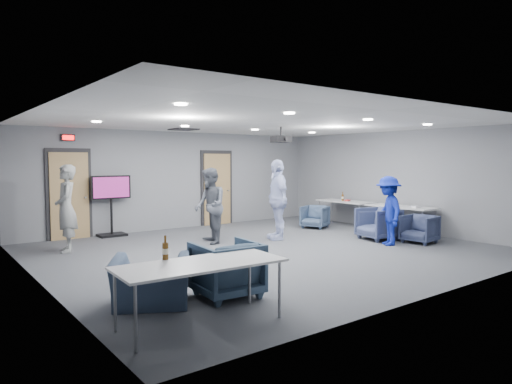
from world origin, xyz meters
TOP-DOWN VIEW (x-y plane):
  - floor at (0.00, 0.00)m, footprint 9.00×9.00m
  - ceiling at (0.00, 0.00)m, footprint 9.00×9.00m
  - wall_back at (0.00, 4.00)m, footprint 9.00×0.02m
  - wall_front at (0.00, -4.00)m, footprint 9.00×0.02m
  - wall_left at (-4.50, 0.00)m, footprint 0.02×8.00m
  - wall_right at (4.50, 0.00)m, footprint 0.02×8.00m
  - door_left at (-3.00, 3.95)m, footprint 1.06×0.17m
  - door_right at (1.20, 3.95)m, footprint 1.06×0.17m
  - exit_sign at (-3.00, 3.93)m, footprint 0.32×0.08m
  - hvac_diffuser at (-0.50, 2.80)m, footprint 0.60×0.60m
  - downlights at (0.00, 0.00)m, footprint 6.18×3.78m
  - person_a at (-3.49, 2.37)m, footprint 0.56×0.74m
  - person_b at (-0.61, 1.38)m, footprint 0.88×1.01m
  - person_c at (0.99, 0.89)m, footprint 0.86×1.22m
  - person_d at (2.49, -1.20)m, footprint 1.01×1.16m
  - chair_right_a at (3.00, 1.65)m, footprint 0.91×0.90m
  - chair_right_b at (2.90, -0.62)m, footprint 0.99×0.97m
  - chair_right_c at (3.29, -1.48)m, footprint 0.78×0.77m
  - chair_front_a at (-2.55, -2.26)m, footprint 0.90×0.93m
  - chair_front_b at (-3.57, -2.00)m, footprint 1.28×1.23m
  - table_right_a at (4.00, 1.43)m, footprint 0.71×1.70m
  - table_right_b at (4.00, -0.47)m, footprint 0.74×1.79m
  - table_front_left at (-3.40, -3.00)m, footprint 1.99×0.90m
  - bottle_front at (-3.65, -2.60)m, footprint 0.08×0.08m
  - bottle_right at (3.98, 1.50)m, footprint 0.07×0.07m
  - snack_box at (4.03, 1.36)m, footprint 0.22×0.19m
  - wrapper at (3.97, -0.94)m, footprint 0.20×0.15m
  - tv_stand at (-2.05, 3.75)m, footprint 1.00×0.48m
  - projector at (0.92, 0.67)m, footprint 0.43×0.40m

SIDE VIEW (x-z plane):
  - floor at x=0.00m, z-range 0.00..0.00m
  - chair_right_a at x=3.00m, z-range 0.00..0.63m
  - chair_front_b at x=-3.57m, z-range 0.00..0.64m
  - chair_right_c at x=3.29m, z-range 0.00..0.65m
  - chair_right_b at x=2.90m, z-range 0.00..0.77m
  - chair_front_a at x=-2.55m, z-range 0.00..0.78m
  - table_right_a at x=4.00m, z-range 0.32..1.05m
  - table_right_b at x=4.00m, z-range 0.32..1.05m
  - table_front_left at x=-3.40m, z-range 0.32..1.05m
  - snack_box at x=4.03m, z-range 0.73..0.77m
  - wrapper at x=3.97m, z-range 0.73..0.77m
  - person_d at x=2.49m, z-range 0.00..1.56m
  - bottle_right at x=3.98m, z-range 0.69..0.96m
  - bottle_front at x=-3.65m, z-range 0.69..0.98m
  - tv_stand at x=-2.05m, z-range 0.10..1.63m
  - person_b at x=-0.61m, z-range 0.00..1.74m
  - person_a at x=-3.49m, z-range 0.00..1.82m
  - person_c at x=0.99m, z-range 0.00..1.93m
  - door_left at x=-3.00m, z-range -0.05..2.19m
  - door_right at x=1.20m, z-range -0.05..2.19m
  - wall_back at x=0.00m, z-range 0.00..2.70m
  - wall_front at x=0.00m, z-range 0.00..2.70m
  - wall_left at x=-4.50m, z-range 0.00..2.70m
  - wall_right at x=4.50m, z-range 0.00..2.70m
  - projector at x=0.92m, z-range 2.22..2.59m
  - exit_sign at x=-3.00m, z-range 2.37..2.53m
  - downlights at x=0.00m, z-range 2.67..2.69m
  - hvac_diffuser at x=-0.50m, z-range 2.67..2.70m
  - ceiling at x=0.00m, z-range 2.70..2.70m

